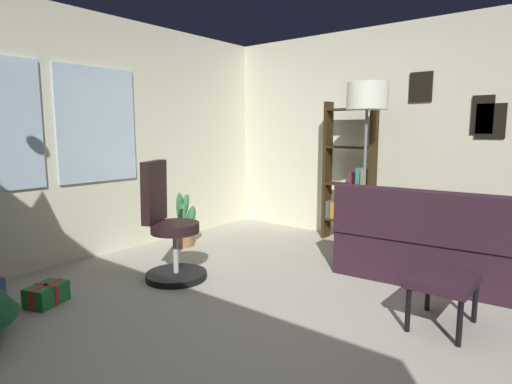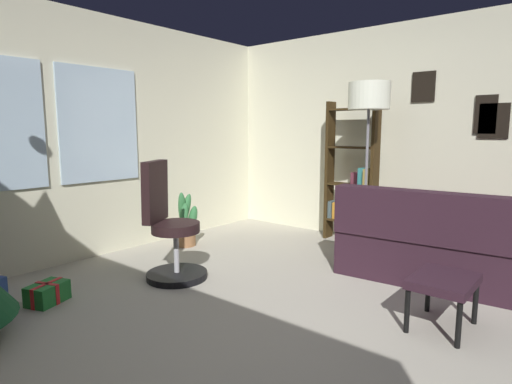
{
  "view_description": "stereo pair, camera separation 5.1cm",
  "coord_description": "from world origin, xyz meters",
  "px_view_note": "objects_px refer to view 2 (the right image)",
  "views": [
    {
      "loc": [
        -2.34,
        -1.42,
        1.36
      ],
      "look_at": [
        0.39,
        0.77,
        0.85
      ],
      "focal_mm": 29.58,
      "sensor_mm": 36.0,
      "label": 1
    },
    {
      "loc": [
        -2.31,
        -1.46,
        1.36
      ],
      "look_at": [
        0.39,
        0.77,
        0.85
      ],
      "focal_mm": 29.58,
      "sensor_mm": 36.0,
      "label": 2
    }
  ],
  "objects_px": {
    "floor_lamp": "(369,105)",
    "potted_plant": "(185,224)",
    "couch": "(477,250)",
    "footstool": "(443,284)",
    "office_chair": "(170,233)",
    "gift_box_green": "(47,293)",
    "bookshelf": "(352,181)"
  },
  "relations": [
    {
      "from": "floor_lamp",
      "to": "potted_plant",
      "type": "distance_m",
      "value": 2.47
    },
    {
      "from": "couch",
      "to": "footstool",
      "type": "xyz_separation_m",
      "value": [
        -1.16,
        -0.03,
        0.03
      ]
    },
    {
      "from": "office_chair",
      "to": "potted_plant",
      "type": "bearing_deg",
      "value": 41.9
    },
    {
      "from": "gift_box_green",
      "to": "potted_plant",
      "type": "height_order",
      "value": "potted_plant"
    },
    {
      "from": "office_chair",
      "to": "footstool",
      "type": "bearing_deg",
      "value": -76.16
    },
    {
      "from": "gift_box_green",
      "to": "floor_lamp",
      "type": "distance_m",
      "value": 3.49
    },
    {
      "from": "gift_box_green",
      "to": "office_chair",
      "type": "height_order",
      "value": "office_chair"
    },
    {
      "from": "couch",
      "to": "bookshelf",
      "type": "bearing_deg",
      "value": 70.13
    },
    {
      "from": "bookshelf",
      "to": "potted_plant",
      "type": "distance_m",
      "value": 2.08
    },
    {
      "from": "couch",
      "to": "floor_lamp",
      "type": "height_order",
      "value": "floor_lamp"
    },
    {
      "from": "gift_box_green",
      "to": "bookshelf",
      "type": "xyz_separation_m",
      "value": [
        3.27,
        -0.97,
        0.67
      ]
    },
    {
      "from": "couch",
      "to": "floor_lamp",
      "type": "bearing_deg",
      "value": 85.07
    },
    {
      "from": "footstool",
      "to": "gift_box_green",
      "type": "relative_size",
      "value": 1.44
    },
    {
      "from": "gift_box_green",
      "to": "bookshelf",
      "type": "distance_m",
      "value": 3.48
    },
    {
      "from": "couch",
      "to": "bookshelf",
      "type": "relative_size",
      "value": 1.24
    },
    {
      "from": "footstool",
      "to": "floor_lamp",
      "type": "relative_size",
      "value": 0.27
    },
    {
      "from": "couch",
      "to": "office_chair",
      "type": "xyz_separation_m",
      "value": [
        -1.72,
        2.21,
        0.14
      ]
    },
    {
      "from": "potted_plant",
      "to": "office_chair",
      "type": "bearing_deg",
      "value": -138.1
    },
    {
      "from": "floor_lamp",
      "to": "potted_plant",
      "type": "bearing_deg",
      "value": 118.2
    },
    {
      "from": "footstool",
      "to": "office_chair",
      "type": "bearing_deg",
      "value": 103.84
    },
    {
      "from": "office_chair",
      "to": "floor_lamp",
      "type": "height_order",
      "value": "floor_lamp"
    },
    {
      "from": "office_chair",
      "to": "bookshelf",
      "type": "bearing_deg",
      "value": -16.38
    },
    {
      "from": "potted_plant",
      "to": "gift_box_green",
      "type": "bearing_deg",
      "value": -166.21
    },
    {
      "from": "potted_plant",
      "to": "bookshelf",
      "type": "bearing_deg",
      "value": -44.75
    },
    {
      "from": "footstool",
      "to": "potted_plant",
      "type": "relative_size",
      "value": 0.76
    },
    {
      "from": "couch",
      "to": "gift_box_green",
      "type": "height_order",
      "value": "couch"
    },
    {
      "from": "couch",
      "to": "floor_lamp",
      "type": "relative_size",
      "value": 1.14
    },
    {
      "from": "couch",
      "to": "office_chair",
      "type": "relative_size",
      "value": 1.95
    },
    {
      "from": "footstool",
      "to": "bookshelf",
      "type": "height_order",
      "value": "bookshelf"
    },
    {
      "from": "couch",
      "to": "potted_plant",
      "type": "height_order",
      "value": "couch"
    },
    {
      "from": "footstool",
      "to": "couch",
      "type": "bearing_deg",
      "value": 1.71
    },
    {
      "from": "office_chair",
      "to": "bookshelf",
      "type": "relative_size",
      "value": 0.64
    }
  ]
}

